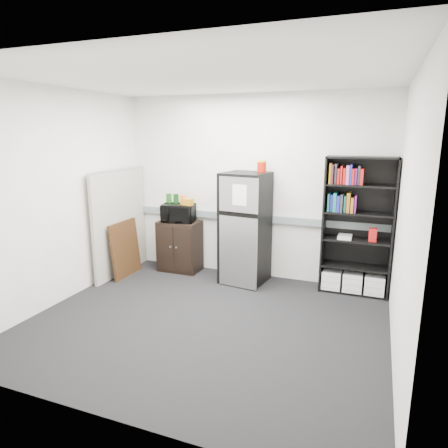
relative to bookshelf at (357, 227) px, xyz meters
name	(u,v)px	position (x,y,z in m)	size (l,w,h in m)	color
floor	(206,322)	(-1.53, -1.57, -0.91)	(4.00, 4.00, 0.00)	black
wall_back	(252,188)	(-1.53, 0.18, 0.44)	(4.00, 0.02, 2.70)	silver
wall_right	(405,222)	(0.47, -1.57, 0.44)	(0.02, 3.50, 2.70)	silver
wall_left	(60,197)	(-3.53, -1.57, 0.44)	(0.02, 3.50, 2.70)	silver
ceiling	(203,77)	(-1.53, -1.57, 1.79)	(4.00, 3.50, 0.02)	white
electrical_raceway	(251,218)	(-1.53, 0.15, -0.01)	(3.92, 0.05, 0.10)	gray
wall_note	(230,173)	(-1.88, 0.18, 0.64)	(0.14, 0.00, 0.10)	white
bookshelf	(357,227)	(0.00, 0.00, 0.00)	(0.90, 0.34, 1.85)	black
cubicle_partition	(120,222)	(-3.43, -0.49, -0.10)	(0.06, 1.30, 1.62)	#9D968B
cabinet	(180,246)	(-2.64, -0.06, -0.51)	(0.64, 0.43, 0.80)	black
microwave	(178,213)	(-2.64, -0.08, 0.02)	(0.49, 0.33, 0.27)	black
snack_box_a	(169,198)	(-2.81, -0.05, 0.23)	(0.07, 0.05, 0.15)	#1A5618
snack_box_b	(176,199)	(-2.69, -0.05, 0.23)	(0.07, 0.05, 0.15)	#0B340C
snack_box_c	(183,200)	(-2.57, -0.05, 0.23)	(0.07, 0.05, 0.14)	orange
snack_bag	(187,202)	(-2.47, -0.10, 0.21)	(0.18, 0.10, 0.10)	#BB7512
refrigerator	(245,228)	(-1.53, -0.14, -0.11)	(0.68, 0.70, 1.61)	black
coffee_can	(262,166)	(-1.33, -0.02, 0.78)	(0.13, 0.13, 0.18)	#AA1707
framed_poster	(125,249)	(-3.30, -0.58, -0.49)	(0.12, 0.66, 0.85)	#311B0D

